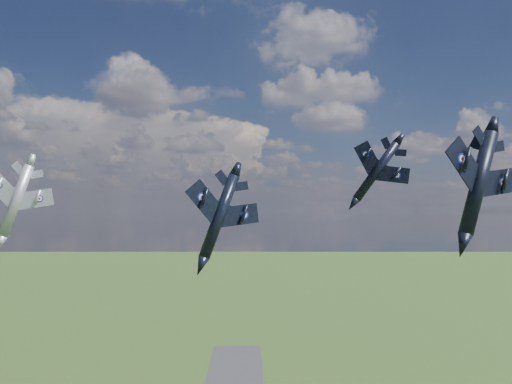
{
  "coord_description": "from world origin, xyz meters",
  "views": [
    {
      "loc": [
        5.49,
        -55.74,
        81.78
      ],
      "look_at": [
        6.85,
        13.99,
        84.45
      ],
      "focal_mm": 35.0,
      "sensor_mm": 36.0,
      "label": 1
    }
  ],
  "objects_px": {
    "jet_lead_navy": "(219,216)",
    "jet_high_navy": "(377,171)",
    "jet_right_navy": "(479,183)",
    "jet_left_silver": "(16,200)"
  },
  "relations": [
    {
      "from": "jet_lead_navy",
      "to": "jet_high_navy",
      "type": "bearing_deg",
      "value": 12.58
    },
    {
      "from": "jet_right_navy",
      "to": "jet_left_silver",
      "type": "bearing_deg",
      "value": 130.8
    },
    {
      "from": "jet_right_navy",
      "to": "jet_left_silver",
      "type": "distance_m",
      "value": 68.15
    },
    {
      "from": "jet_lead_navy",
      "to": "jet_right_navy",
      "type": "bearing_deg",
      "value": -45.39
    },
    {
      "from": "jet_high_navy",
      "to": "jet_right_navy",
      "type": "bearing_deg",
      "value": -67.69
    },
    {
      "from": "jet_right_navy",
      "to": "jet_left_silver",
      "type": "relative_size",
      "value": 0.96
    },
    {
      "from": "jet_right_navy",
      "to": "jet_high_navy",
      "type": "relative_size",
      "value": 1.05
    },
    {
      "from": "jet_lead_navy",
      "to": "jet_left_silver",
      "type": "distance_m",
      "value": 37.64
    },
    {
      "from": "jet_left_silver",
      "to": "jet_right_navy",
      "type": "bearing_deg",
      "value": -32.0
    },
    {
      "from": "jet_left_silver",
      "to": "jet_lead_navy",
      "type": "bearing_deg",
      "value": -33.25
    }
  ]
}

